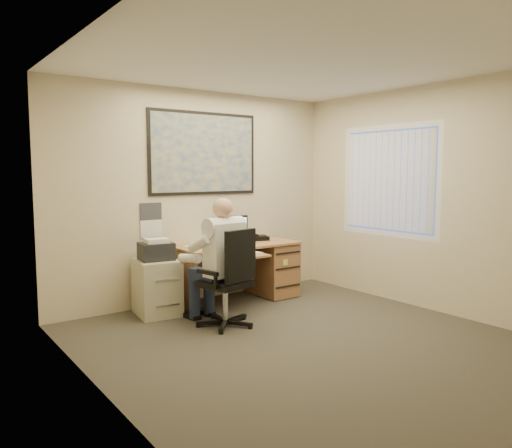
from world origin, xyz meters
TOP-DOWN VIEW (x-y plane):
  - room_shell at (0.00, 0.00)m, footprint 4.00×4.50m
  - desk at (0.66, 1.90)m, footprint 1.60×0.97m
  - world_map at (0.08, 2.23)m, footprint 1.56×0.03m
  - wall_calendar at (-0.67, 2.24)m, footprint 0.28×0.01m
  - window_blinds at (1.97, 0.80)m, footprint 0.06×1.40m
  - filing_cabinet at (-0.77, 1.91)m, footprint 0.53×0.61m
  - office_chair at (-0.36, 1.02)m, footprint 0.76×0.76m
  - person at (-0.35, 1.10)m, footprint 0.70×0.92m

SIDE VIEW (x-z plane):
  - office_chair at x=-0.36m, z-range -0.22..0.84m
  - filing_cabinet at x=-0.77m, z-range -0.07..0.83m
  - desk at x=0.66m, z-range -0.10..0.98m
  - person at x=-0.35m, z-range 0.00..1.39m
  - wall_calendar at x=-0.67m, z-range 0.87..1.29m
  - room_shell at x=0.00m, z-range 0.00..2.70m
  - window_blinds at x=1.97m, z-range 0.90..2.20m
  - world_map at x=0.08m, z-range 1.37..2.43m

